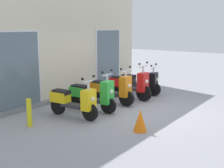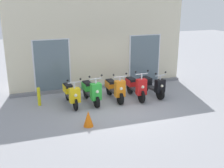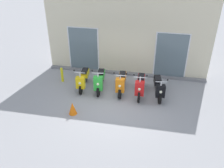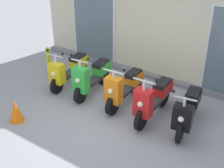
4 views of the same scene
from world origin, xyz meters
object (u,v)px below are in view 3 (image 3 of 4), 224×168
at_px(scooter_black, 159,87).
at_px(curb_bollard, 62,75).
at_px(scooter_red, 140,85).
at_px(traffic_cone, 73,108).
at_px(scooter_yellow, 83,79).
at_px(scooter_green, 100,80).
at_px(scooter_orange, 121,82).

xyz_separation_m(scooter_black, curb_bollard, (-4.55, 0.42, -0.10)).
xyz_separation_m(scooter_red, scooter_black, (0.78, 0.08, -0.05)).
bearing_deg(curb_bollard, traffic_cone, -60.85).
height_order(scooter_yellow, curb_bollard, scooter_yellow).
height_order(scooter_green, scooter_red, scooter_red).
bearing_deg(curb_bollard, scooter_green, -11.43).
relative_size(scooter_yellow, scooter_red, 0.94).
relative_size(scooter_orange, curb_bollard, 2.33).
relative_size(scooter_green, traffic_cone, 3.06).
distance_m(scooter_green, curb_bollard, 1.99).
height_order(scooter_black, curb_bollard, scooter_black).
xyz_separation_m(curb_bollard, traffic_cone, (1.31, -2.35, -0.09)).
bearing_deg(scooter_orange, scooter_yellow, -179.72).
relative_size(scooter_yellow, curb_bollard, 2.24).
xyz_separation_m(scooter_yellow, scooter_orange, (1.76, 0.01, -0.01)).
bearing_deg(scooter_black, curb_bollard, 174.75).
height_order(scooter_orange, traffic_cone, scooter_orange).
bearing_deg(scooter_black, scooter_yellow, 179.27).
distance_m(scooter_black, traffic_cone, 3.77).
height_order(scooter_orange, scooter_red, scooter_red).
height_order(scooter_yellow, scooter_orange, scooter_orange).
distance_m(scooter_yellow, scooter_green, 0.78).
bearing_deg(curb_bollard, scooter_black, -5.25).
bearing_deg(scooter_black, scooter_orange, 178.17).
distance_m(scooter_orange, curb_bollard, 2.94).
xyz_separation_m(scooter_yellow, scooter_red, (2.61, -0.13, 0.03)).
height_order(scooter_green, scooter_orange, scooter_green).
relative_size(scooter_black, curb_bollard, 2.27).
xyz_separation_m(scooter_orange, scooter_red, (0.85, -0.13, 0.03)).
bearing_deg(scooter_black, scooter_green, 179.44).
bearing_deg(scooter_green, scooter_orange, 1.58).
height_order(curb_bollard, traffic_cone, curb_bollard).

